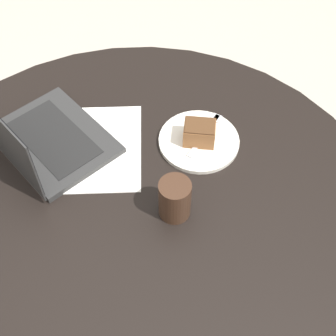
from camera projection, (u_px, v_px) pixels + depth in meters
ground_plane at (145, 324)px, 1.72m from camera, size 12.00×12.00×0.00m
dining_table at (136, 243)px, 1.22m from camera, size 1.28×1.28×0.76m
paper_document at (99, 147)px, 1.25m from camera, size 0.31×0.25×0.00m
plate at (199, 141)px, 1.25m from camera, size 0.22×0.22×0.01m
cake_slice at (199, 133)px, 1.22m from camera, size 0.07×0.09×0.06m
fork at (207, 131)px, 1.27m from camera, size 0.16×0.10×0.00m
coffee_glass at (175, 199)px, 1.08m from camera, size 0.08×0.08×0.11m
laptop at (43, 139)px, 1.22m from camera, size 0.40×0.40×0.22m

